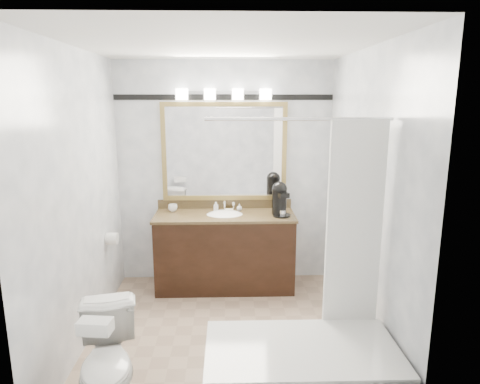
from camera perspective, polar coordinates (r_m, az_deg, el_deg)
name	(u,v)px	position (r m, az deg, el deg)	size (l,w,h in m)	color
room	(224,200)	(3.59, -2.20, -1.11)	(2.42, 2.62, 2.52)	tan
vanity	(225,249)	(4.80, -2.03, -7.66)	(1.53, 0.58, 0.97)	black
mirror	(224,152)	(4.81, -2.11, 5.36)	(1.40, 0.04, 1.10)	#AB8F4D
vanity_light_bar	(224,94)	(4.72, -2.17, 12.92)	(1.02, 0.14, 0.12)	silver
accent_stripe	(224,97)	(4.79, -2.16, 12.52)	(2.40, 0.01, 0.06)	black
bathtub	(304,367)	(3.21, 8.55, -22.09)	(1.30, 0.75, 1.96)	white
tp_roll	(112,239)	(4.54, -16.69, -5.96)	(0.12, 0.12, 0.11)	white
toilet	(108,364)	(3.21, -17.15, -21.03)	(0.39, 0.68, 0.70)	white
tissue_box	(95,326)	(2.85, -18.76, -16.60)	(0.20, 0.11, 0.08)	white
coffee_maker	(280,198)	(4.61, 5.31, -0.81)	(0.20, 0.24, 0.37)	black
cup_left	(173,208)	(4.84, -8.95, -2.10)	(0.10, 0.10, 0.08)	white
soap_bottle_a	(216,206)	(4.80, -3.23, -1.94)	(0.05, 0.05, 0.10)	white
soap_bottle_b	(239,207)	(4.82, -0.09, -2.03)	(0.06, 0.06, 0.08)	white
soap_bar	(229,210)	(4.79, -1.47, -2.43)	(0.09, 0.05, 0.03)	beige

